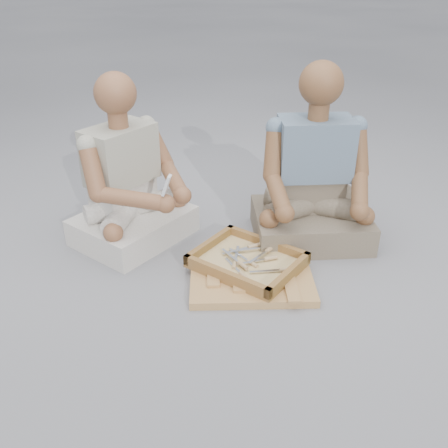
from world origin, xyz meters
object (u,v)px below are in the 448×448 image
(tool_tray, at_px, (247,261))
(craftsman, at_px, (129,187))
(carved_panel, at_px, (252,281))
(companion, at_px, (313,184))

(tool_tray, height_order, craftsman, craftsman)
(carved_panel, relative_size, craftsman, 0.65)
(carved_panel, distance_m, craftsman, 0.86)
(craftsman, distance_m, companion, 1.02)
(tool_tray, xyz_separation_m, companion, (0.24, 0.47, 0.27))
(craftsman, relative_size, companion, 0.95)
(carved_panel, bearing_deg, tool_tray, 117.53)
(tool_tray, relative_size, craftsman, 0.65)
(companion, bearing_deg, carved_panel, 49.97)
(tool_tray, distance_m, craftsman, 0.78)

